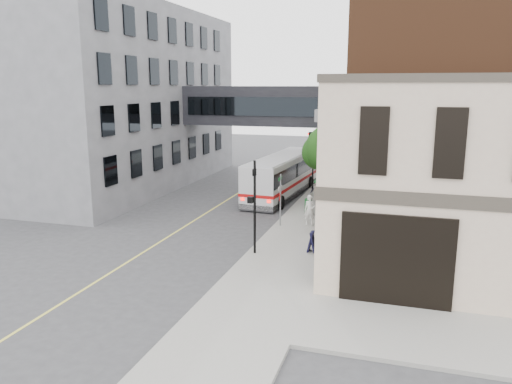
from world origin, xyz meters
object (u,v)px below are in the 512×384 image
Objects in this scene: pedestrian_b at (331,193)px; newspaper_box at (308,205)px; pedestrian_c at (319,189)px; sandwich_board at (312,242)px; bus at (282,174)px; pedestrian_a at (310,210)px.

pedestrian_b is 2.00× the size of newspaper_box.
pedestrian_b is at bearing -33.91° from pedestrian_c.
pedestrian_c is at bearing 133.08° from pedestrian_b.
pedestrian_c reaches higher than sandwich_board.
pedestrian_c reaches higher than newspaper_box.
pedestrian_c is (3.04, -1.69, -0.61)m from bus.
pedestrian_c is 10.74m from sandwich_board.
pedestrian_b reaches higher than newspaper_box.
pedestrian_a is 2.10× the size of newspaper_box.
newspaper_box is at bearing -94.55° from pedestrian_c.
pedestrian_b is 1.10m from pedestrian_c.
sandwich_board is at bearing -82.86° from pedestrian_c.
pedestrian_c reaches higher than pedestrian_b.
pedestrian_b is (0.42, 5.32, -0.04)m from pedestrian_a.
newspaper_box is (-0.68, 3.03, -0.46)m from pedestrian_a.
sandwich_board is (1.52, -10.62, -0.40)m from pedestrian_c.
pedestrian_a is 5.33m from pedestrian_b.
bus is 13.50× the size of newspaper_box.
newspaper_box is at bearing 102.38° from sandwich_board.
bus is 3.53m from pedestrian_c.
newspaper_box is 0.83× the size of sandwich_board.
pedestrian_b is (3.95, -2.28, -0.68)m from bus.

